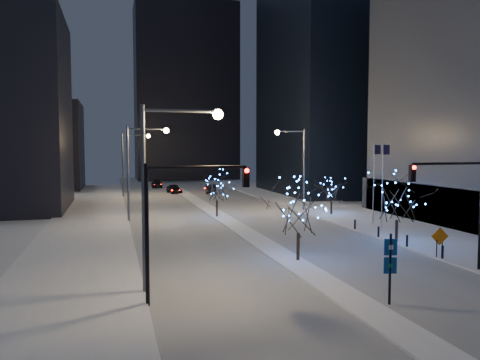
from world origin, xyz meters
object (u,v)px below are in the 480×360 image
object	(u,v)px
street_lamp_w_far	(130,156)
wayfinding_sign	(390,261)
street_lamp_east	(297,158)
traffic_signal_west	(179,209)
holiday_tree_median_far	(217,187)
construction_sign	(440,239)
holiday_tree_plaza_near	(397,198)
car_far	(157,184)
traffic_signal_east	(460,197)
car_mid	(211,189)
holiday_tree_plaza_far	(332,191)
car_near	(174,189)
street_lamp_w_near	(164,172)
holiday_tree_median_near	(298,209)
street_lamp_w_mid	(138,160)

from	to	relation	value
street_lamp_w_far	wayfinding_sign	distance (m)	56.12
wayfinding_sign	street_lamp_east	bearing A→B (deg)	90.68
traffic_signal_west	holiday_tree_median_far	xyz separation A→B (m)	(7.94, 27.28, -1.39)
wayfinding_sign	construction_sign	distance (m)	11.50
traffic_signal_west	holiday_tree_plaza_near	bearing A→B (deg)	27.65
car_far	construction_sign	distance (m)	65.47
car_far	traffic_signal_west	bearing A→B (deg)	-91.65
traffic_signal_east	holiday_tree_plaza_near	xyz separation A→B (m)	(1.64, 8.96, -1.10)
car_mid	car_far	world-z (taller)	car_mid
holiday_tree_plaza_far	construction_sign	distance (m)	21.37
car_near	car_mid	distance (m)	6.18
car_near	holiday_tree_plaza_near	distance (m)	47.99
holiday_tree_median_far	holiday_tree_plaza_far	bearing A→B (deg)	-7.09
street_lamp_w_near	street_lamp_w_far	xyz separation A→B (m)	(0.00, 50.00, 0.00)
street_lamp_w_far	car_far	xyz separation A→B (m)	(5.63, 16.49, -5.78)
car_mid	wayfinding_sign	distance (m)	57.70
street_lamp_w_far	holiday_tree_plaza_near	distance (m)	46.44
car_near	holiday_tree_plaza_far	bearing A→B (deg)	-73.93
street_lamp_east	car_near	distance (m)	29.31
street_lamp_east	traffic_signal_east	xyz separation A→B (m)	(-1.14, -29.00, -1.69)
street_lamp_w_far	car_near	size ratio (longest dim) A/B	2.22
street_lamp_w_near	street_lamp_east	bearing A→B (deg)	55.81
street_lamp_w_far	traffic_signal_east	bearing A→B (deg)	-70.68
car_far	wayfinding_sign	distance (m)	71.63
car_mid	holiday_tree_median_near	size ratio (longest dim) A/B	0.85
street_lamp_east	holiday_tree_plaza_far	world-z (taller)	street_lamp_east
holiday_tree_plaza_near	traffic_signal_east	bearing A→B (deg)	-100.34
traffic_signal_east	holiday_tree_median_near	xyz separation A→B (m)	(-8.44, 5.30, -1.12)
holiday_tree_median_far	construction_sign	size ratio (longest dim) A/B	2.38
car_mid	holiday_tree_median_near	distance (m)	48.60
traffic_signal_east	car_far	distance (m)	68.71
street_lamp_w_near	street_lamp_w_mid	distance (m)	25.00
street_lamp_w_far	car_far	size ratio (longest dim) A/B	2.03
car_far	holiday_tree_plaza_near	xyz separation A→B (m)	(13.88, -58.53, 2.95)
car_mid	holiday_tree_median_far	bearing A→B (deg)	87.59
car_mid	car_far	size ratio (longest dim) A/B	0.94
street_lamp_east	holiday_tree_median_near	xyz separation A→B (m)	(-9.58, -23.70, -2.81)
street_lamp_w_near	wayfinding_sign	size ratio (longest dim) A/B	2.82
wayfinding_sign	construction_sign	bearing A→B (deg)	55.44
car_near	construction_sign	size ratio (longest dim) A/B	2.15
holiday_tree_median_near	construction_sign	bearing A→B (deg)	-10.69
street_lamp_w_mid	car_mid	xyz separation A→B (m)	(13.39, 27.65, -5.73)
traffic_signal_east	car_mid	size ratio (longest dim) A/B	1.51
street_lamp_w_near	holiday_tree_median_far	world-z (taller)	street_lamp_w_near
car_near	street_lamp_east	bearing A→B (deg)	-74.80
street_lamp_w_mid	car_mid	distance (m)	31.25
street_lamp_w_near	street_lamp_w_mid	size ratio (longest dim) A/B	1.00
street_lamp_w_near	car_near	bearing A→B (deg)	82.20
holiday_tree_median_near	holiday_tree_plaza_far	world-z (taller)	holiday_tree_median_near
street_lamp_w_mid	street_lamp_w_far	distance (m)	25.00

